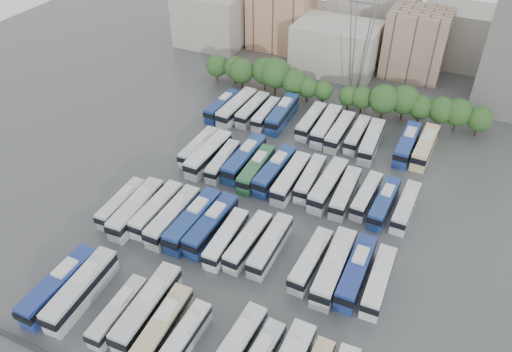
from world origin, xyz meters
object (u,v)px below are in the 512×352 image
at_px(bus_r2_s1, 199,147).
at_px(bus_r1_s13, 379,281).
at_px(bus_r1_s12, 356,271).
at_px(electricity_pylon, 364,14).
at_px(bus_r1_s1, 137,208).
at_px(bus_r0_s1, 59,285).
at_px(bus_r2_s8, 310,178).
at_px(bus_r2_s6, 275,170).
at_px(bus_r0_s7, 183,339).
at_px(bus_r0_s9, 235,349).
at_px(bus_r1_s6, 226,238).
at_px(bus_r3_s10, 371,141).
at_px(bus_r3_s9, 357,134).
at_px(bus_r3_s1, 237,107).
at_px(bus_r3_s2, 253,109).
at_px(bus_r1_s3, 173,216).
at_px(bus_r2_s11, 366,195).
at_px(bus_r0_s6, 162,327).
at_px(bus_r1_s0, 122,203).
at_px(bus_r2_s5, 256,169).
at_px(bus_r1_s4, 193,220).
at_px(bus_r2_s9, 328,184).
at_px(bus_r2_s12, 384,203).
at_px(bus_r0_s2, 81,289).
at_px(bus_r3_s6, 311,121).
at_px(bus_r1_s2, 157,209).
at_px(bus_r2_s3, 223,161).
at_px(bus_r3_s3, 266,114).
at_px(bus_r1_s11, 334,267).
at_px(bus_r0_s4, 119,311).
at_px(bus_r2_s10, 345,192).
at_px(bus_r1_s8, 270,245).
at_px(bus_r2_s2, 209,154).
at_px(bus_r1_s5, 211,224).
at_px(bus_r2_s7, 291,178).
at_px(bus_r3_s0, 222,106).
at_px(bus_r3_s7, 326,126).
at_px(bus_r3_s13, 425,146).
at_px(bus_r2_s4, 245,158).
at_px(bus_r3_s12, 407,144).
at_px(bus_r1_s10, 311,260).
at_px(bus_r3_s8, 340,131).
at_px(bus_r0_s5, 148,307).

bearing_deg(bus_r2_s1, bus_r1_s13, -24.11).
bearing_deg(bus_r1_s12, bus_r2_s1, 153.22).
relative_size(electricity_pylon, bus_r1_s1, 2.55).
bearing_deg(bus_r0_s1, bus_r2_s8, 59.02).
relative_size(bus_r0_s1, bus_r2_s6, 1.01).
relative_size(bus_r0_s7, bus_r0_s9, 0.86).
distance_m(bus_r1_s6, bus_r3_s10, 38.00).
bearing_deg(bus_r3_s9, bus_r3_s1, -177.39).
bearing_deg(bus_r2_s6, bus_r3_s2, 128.20).
bearing_deg(bus_r1_s3, bus_r2_s11, 35.14).
xyz_separation_m(bus_r0_s6, bus_r2_s6, (-0.11, 36.46, 0.14)).
height_order(bus_r1_s0, bus_r2_s5, bus_r2_s5).
bearing_deg(bus_r1_s4, bus_r2_s8, 56.37).
bearing_deg(bus_r1_s13, bus_r2_s9, 125.94).
distance_m(bus_r2_s11, bus_r2_s12, 3.29).
height_order(bus_r0_s2, bus_r3_s6, bus_r0_s2).
height_order(bus_r1_s2, bus_r1_s4, bus_r1_s4).
bearing_deg(bus_r2_s6, bus_r1_s13, -34.09).
xyz_separation_m(bus_r2_s3, bus_r3_s3, (0.20, 19.16, -0.01)).
relative_size(bus_r1_s1, bus_r2_s11, 1.19).
bearing_deg(bus_r1_s11, bus_r0_s4, -141.85).
xyz_separation_m(bus_r2_s9, bus_r2_s10, (3.27, -0.58, -0.18)).
bearing_deg(bus_r2_s9, bus_r0_s2, -120.38).
xyz_separation_m(bus_r1_s13, bus_r2_s9, (-13.21, 17.43, 0.17)).
distance_m(bus_r1_s8, bus_r3_s2, 40.83).
relative_size(bus_r1_s6, bus_r2_s8, 1.00).
xyz_separation_m(bus_r1_s12, bus_r2_s2, (-33.20, 16.55, 0.02)).
distance_m(bus_r0_s9, bus_r2_s10, 35.05).
relative_size(bus_r2_s3, bus_r3_s10, 0.87).
bearing_deg(bus_r2_s10, bus_r1_s5, -136.22).
bearing_deg(bus_r2_s7, bus_r1_s1, -137.28).
relative_size(bus_r2_s9, bus_r3_s0, 1.12).
relative_size(bus_r3_s7, bus_r3_s13, 0.99).
bearing_deg(bus_r3_s7, bus_r2_s4, -120.64).
bearing_deg(bus_r0_s7, bus_r2_s6, 95.55).
bearing_deg(bus_r2_s2, bus_r2_s5, 0.48).
bearing_deg(bus_r3_s12, bus_r1_s4, -124.93).
relative_size(bus_r1_s5, bus_r3_s6, 1.08).
xyz_separation_m(bus_r2_s9, bus_r3_s0, (-29.76, 16.91, -0.22)).
bearing_deg(bus_r3_s7, bus_r1_s13, -61.97).
distance_m(bus_r1_s3, bus_r2_s5, 18.56).
xyz_separation_m(bus_r1_s0, bus_r1_s6, (19.62, -0.03, 0.05)).
distance_m(bus_r1_s10, bus_r3_s8, 35.94).
relative_size(bus_r1_s2, bus_r2_s10, 1.03).
bearing_deg(bus_r1_s3, bus_r1_s0, -176.19).
bearing_deg(bus_r2_s10, bus_r0_s5, -117.15).
relative_size(bus_r0_s2, bus_r1_s1, 1.02).
bearing_deg(bus_r1_s0, bus_r1_s2, 7.68).
xyz_separation_m(electricity_pylon, bus_r3_s0, (-23.50, -20.96, -16.88)).
bearing_deg(bus_r3_s2, bus_r1_s2, -89.03).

